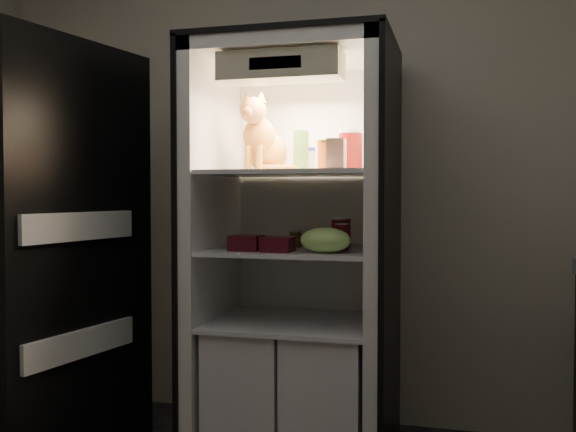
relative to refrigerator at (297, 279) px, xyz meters
name	(u,v)px	position (x,y,z in m)	size (l,w,h in m)	color
room_shell	(162,23)	(0.00, -1.38, 0.83)	(3.60, 3.60, 3.60)	white
refrigerator	(297,279)	(0.00, 0.00, 0.00)	(0.90, 0.72, 1.88)	white
fridge_door	(83,257)	(-0.85, -0.44, 0.12)	(0.22, 0.87, 1.85)	black
tabby_cat	(263,143)	(-0.17, 0.02, 0.64)	(0.31, 0.36, 0.37)	#C66B19
parmesan_shaker	(301,151)	(0.01, 0.02, 0.59)	(0.07, 0.07, 0.19)	green
mayo_tub	(307,160)	(0.03, 0.09, 0.56)	(0.08, 0.08, 0.12)	white
salsa_jar	(326,156)	(0.15, -0.06, 0.57)	(0.08, 0.08, 0.14)	#9B0E11
pepper_jar	(351,151)	(0.24, 0.04, 0.59)	(0.11, 0.11, 0.19)	maroon
cream_carton	(336,154)	(0.23, -0.25, 0.56)	(0.07, 0.07, 0.13)	silver
soda_can_a	(343,233)	(0.21, 0.05, 0.22)	(0.07, 0.07, 0.14)	black
soda_can_b	(340,234)	(0.21, -0.05, 0.22)	(0.07, 0.07, 0.14)	black
soda_can_c	(342,237)	(0.24, -0.13, 0.21)	(0.06, 0.06, 0.12)	black
condiment_jar	(296,239)	(0.00, -0.01, 0.19)	(0.06, 0.06, 0.08)	#523217
grape_bag	(325,240)	(0.19, -0.25, 0.20)	(0.21, 0.16, 0.11)	#99CE60
berry_box_left	(247,243)	(-0.17, -0.23, 0.18)	(0.13, 0.13, 0.07)	#4A0C16
berry_box_right	(278,244)	(-0.02, -0.25, 0.18)	(0.13, 0.13, 0.06)	#4A0C16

